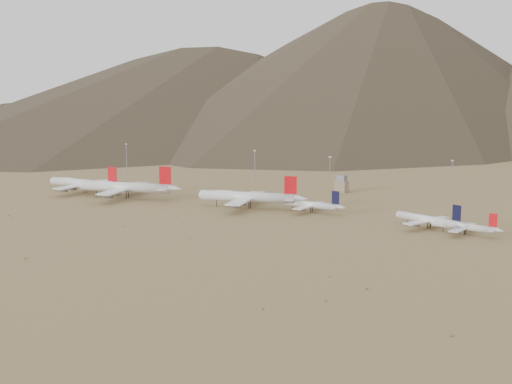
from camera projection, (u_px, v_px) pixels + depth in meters
The scene contains 14 objects.
ground at pixel (214, 216), 415.98m from camera, with size 3000.00×3000.00×0.00m, color #9D8251.
mountain_ridge at pixel (512, 37), 1165.85m from camera, with size 4400.00×1000.00×300.00m.
widebody_west at pixel (84, 183), 499.45m from camera, with size 66.37×50.93×19.70m.
widebody_centre at pixel (126, 187), 475.50m from camera, with size 74.37×58.44×22.43m.
widebody_east at pixel (248, 197), 438.87m from camera, with size 69.32×54.53×20.93m.
narrowbody_a at pixel (312, 205), 424.74m from camera, with size 43.44×31.25×14.33m.
narrowbody_b at pixel (430, 220), 377.03m from camera, with size 43.76×32.79×15.19m.
narrowbody_c at pixel (466, 227), 363.12m from camera, with size 38.01×27.52×12.57m.
control_tower at pixel (342, 185), 503.56m from camera, with size 8.00×8.00×12.00m.
mast_far_west at pixel (126, 157), 601.38m from camera, with size 2.00×0.60×25.70m.
mast_west at pixel (255, 165), 544.37m from camera, with size 2.00×0.60×25.70m.
mast_centre at pixel (330, 173), 499.10m from camera, with size 2.00×0.60×25.70m.
mast_east at pixel (452, 177), 476.50m from camera, with size 2.00×0.60×25.70m.
desert_scrub at pixel (190, 260), 310.51m from camera, with size 433.75×162.70×0.91m.
Camera 1 is at (223.84, -343.12, 77.53)m, focal length 50.00 mm.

